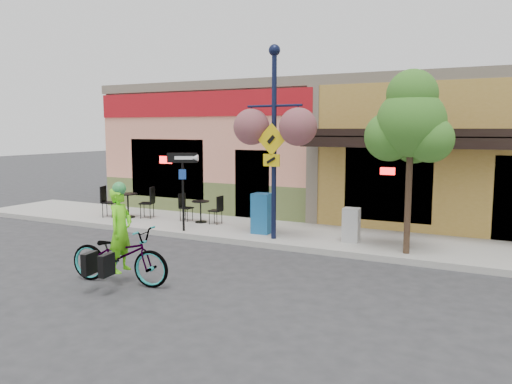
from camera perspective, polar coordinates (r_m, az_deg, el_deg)
ground at (r=11.59m, az=5.11°, el=-7.56°), size 90.00×90.00×0.00m
sidewalk at (r=13.40m, az=8.29°, el=-5.24°), size 24.00×3.00×0.15m
curb at (r=12.07m, az=6.08°, el=-6.60°), size 24.00×0.12×0.15m
building at (r=18.41m, az=13.88°, el=4.84°), size 18.20×8.20×4.50m
bicycle at (r=9.94m, az=-15.34°, el=-7.00°), size 2.18×1.00×1.11m
cyclist_rider at (r=9.85m, az=-15.17°, el=-5.62°), size 0.46×0.63×1.61m
lamp_post at (r=12.58m, az=2.07°, el=5.57°), size 1.61×0.77×4.88m
one_way_sign at (r=13.81m, az=-8.34°, el=-0.01°), size 0.83×0.51×2.16m
cafe_set_left at (r=16.33m, az=-14.43°, el=-1.10°), size 1.85×1.33×1.00m
cafe_set_right at (r=15.08m, az=-6.35°, el=-1.87°), size 1.45×0.76×0.85m
newspaper_box_blue at (r=13.45m, az=0.68°, el=-2.44°), size 0.51×0.45×1.08m
newspaper_box_grey at (r=12.66m, az=10.83°, el=-3.72°), size 0.42×0.38×0.85m
street_tree at (r=11.58m, az=17.15°, el=3.30°), size 1.91×1.91×4.15m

